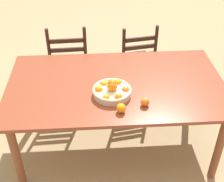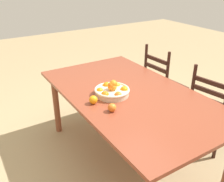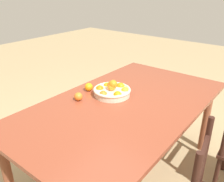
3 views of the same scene
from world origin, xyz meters
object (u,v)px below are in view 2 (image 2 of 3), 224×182
(chair_by_cabinet, at_px, (211,110))
(fruit_bowl, at_px, (112,90))
(orange_loose_0, at_px, (112,108))
(dining_table, at_px, (129,101))
(orange_loose_1, at_px, (93,100))
(chair_near_window, at_px, (162,85))

(chair_by_cabinet, height_order, fruit_bowl, chair_by_cabinet)
(chair_by_cabinet, distance_m, orange_loose_0, 1.26)
(chair_by_cabinet, bearing_deg, orange_loose_0, 76.35)
(dining_table, relative_size, fruit_bowl, 5.86)
(chair_by_cabinet, distance_m, orange_loose_1, 1.35)
(chair_by_cabinet, xyz_separation_m, fruit_bowl, (-0.34, -1.05, 0.37))
(orange_loose_0, xyz_separation_m, orange_loose_1, (-0.20, -0.07, 0.00))
(chair_near_window, bearing_deg, chair_by_cabinet, 177.39)
(fruit_bowl, bearing_deg, orange_loose_1, -76.05)
(dining_table, bearing_deg, orange_loose_1, -88.63)
(chair_near_window, height_order, orange_loose_0, chair_near_window)
(orange_loose_1, bearing_deg, chair_by_cabinet, 77.25)
(orange_loose_1, bearing_deg, fruit_bowl, 103.95)
(dining_table, distance_m, chair_by_cabinet, 0.96)
(chair_near_window, bearing_deg, orange_loose_0, 117.00)
(orange_loose_0, bearing_deg, dining_table, 122.39)
(fruit_bowl, distance_m, orange_loose_1, 0.23)
(chair_near_window, bearing_deg, dining_table, 115.88)
(dining_table, relative_size, chair_by_cabinet, 2.00)
(orange_loose_0, bearing_deg, chair_near_window, 119.50)
(chair_near_window, relative_size, fruit_bowl, 2.98)
(dining_table, relative_size, orange_loose_0, 27.29)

